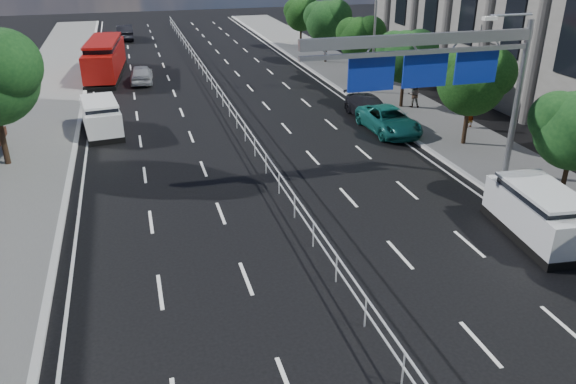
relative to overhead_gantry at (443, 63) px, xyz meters
name	(u,v)px	position (x,y,z in m)	size (l,w,h in m)	color
ground	(388,363)	(-6.74, -10.05, -5.61)	(160.00, 160.00, 0.00)	black
median_fence	(231,112)	(-6.74, 12.45, -5.08)	(0.05, 85.00, 1.02)	silver
overhead_gantry	(443,63)	(0.00, 0.00, 0.00)	(10.24, 0.38, 7.45)	gray
streetlight_far	(371,19)	(3.76, 15.95, -0.40)	(2.78, 2.40, 9.00)	gray
far_tree_d	(473,78)	(4.51, 4.42, -1.92)	(3.85, 3.59, 5.34)	black
far_tree_e	(406,54)	(4.51, 11.93, -2.05)	(3.63, 3.38, 5.13)	black
far_tree_f	(360,36)	(4.50, 19.43, -2.12)	(3.52, 3.28, 5.02)	black
far_tree_g	(327,20)	(4.51, 26.92, -1.85)	(3.96, 3.69, 5.45)	black
far_tree_h	(301,13)	(4.50, 34.43, -2.18)	(3.41, 3.18, 4.91)	black
white_minivan	(101,117)	(-14.33, 12.01, -4.65)	(2.44, 4.66, 1.94)	black
red_bus	(105,57)	(-14.24, 26.81, -4.08)	(3.29, 9.98, 2.93)	black
near_car_silver	(141,74)	(-11.61, 23.81, -4.91)	(1.64, 4.08, 1.39)	#A8AAAF
near_car_dark	(125,32)	(-12.47, 44.69, -4.81)	(1.68, 4.81, 1.58)	black
silver_minivan	(539,214)	(1.56, -5.23, -4.63)	(2.52, 4.94, 1.98)	black
parked_car_teal	(389,120)	(1.56, 7.70, -4.90)	(2.33, 5.06, 1.41)	#16635C
parked_car_dark	(369,107)	(1.56, 10.55, -4.94)	(1.87, 4.61, 1.34)	black
pedestrian_a	(470,114)	(6.28, 6.82, -4.64)	(0.60, 0.39, 1.65)	gray
pedestrian_b	(414,95)	(5.16, 11.59, -4.65)	(0.79, 0.61, 1.62)	gray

